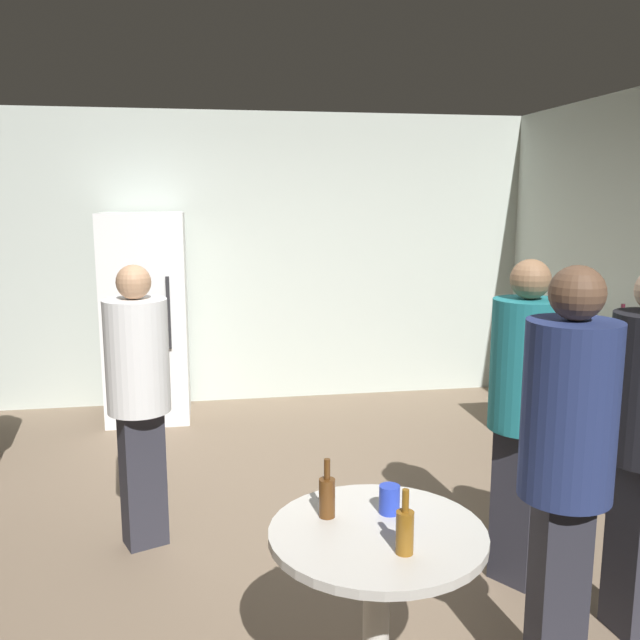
{
  "coord_description": "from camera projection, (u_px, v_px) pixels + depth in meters",
  "views": [
    {
      "loc": [
        -0.47,
        -3.82,
        1.93
      ],
      "look_at": [
        0.25,
        0.39,
        1.16
      ],
      "focal_mm": 38.36,
      "sensor_mm": 36.0,
      "label": 1
    }
  ],
  "objects": [
    {
      "name": "wine_bottle_on_counter",
      "position": [
        621.0,
        331.0,
        4.7
      ],
      "size": [
        0.08,
        0.08,
        0.31
      ],
      "color": "#3F141E",
      "rests_on": "kitchen_counter"
    },
    {
      "name": "ground_plane",
      "position": [
        290.0,
        529.0,
        4.13
      ],
      "size": [
        5.2,
        5.2,
        0.1
      ],
      "primitive_type": "cube",
      "color": "#7A6651"
    },
    {
      "name": "plastic_cup_blue",
      "position": [
        389.0,
        499.0,
        2.61
      ],
      "size": [
        0.08,
        0.08,
        0.11
      ],
      "primitive_type": "cylinder",
      "color": "blue",
      "rests_on": "foreground_table"
    },
    {
      "name": "foreground_table",
      "position": [
        377.0,
        556.0,
        2.51
      ],
      "size": [
        0.8,
        0.8,
        0.73
      ],
      "color": "beige",
      "rests_on": "ground_plane"
    },
    {
      "name": "person_in_navy_shirt",
      "position": [
        566.0,
        456.0,
        2.51
      ],
      "size": [
        0.4,
        0.4,
        1.7
      ],
      "rotation": [
        0.0,
        0.0,
        2.95
      ],
      "color": "#2D2D38",
      "rests_on": "ground_plane"
    },
    {
      "name": "kettle",
      "position": [
        576.0,
        329.0,
        5.04
      ],
      "size": [
        0.24,
        0.17,
        0.18
      ],
      "color": "#B2B2B7",
      "rests_on": "kitchen_counter"
    },
    {
      "name": "beer_bottle_amber",
      "position": [
        405.0,
        530.0,
        2.31
      ],
      "size": [
        0.06,
        0.06,
        0.23
      ],
      "color": "#8C5919",
      "rests_on": "foreground_table"
    },
    {
      "name": "beer_bottle_on_counter",
      "position": [
        621.0,
        344.0,
        4.46
      ],
      "size": [
        0.06,
        0.06,
        0.23
      ],
      "color": "#26662D",
      "rests_on": "kitchen_counter"
    },
    {
      "name": "refrigerator",
      "position": [
        146.0,
        317.0,
        5.93
      ],
      "size": [
        0.7,
        0.68,
        1.8
      ],
      "color": "white",
      "rests_on": "ground_plane"
    },
    {
      "name": "beer_bottle_brown",
      "position": [
        327.0,
        496.0,
        2.58
      ],
      "size": [
        0.06,
        0.06,
        0.23
      ],
      "color": "#593314",
      "rests_on": "foreground_table"
    },
    {
      "name": "wall_back",
      "position": [
        254.0,
        259.0,
        6.43
      ],
      "size": [
        5.32,
        0.06,
        2.7
      ],
      "primitive_type": "cube",
      "color": "beige",
      "rests_on": "ground_plane"
    },
    {
      "name": "kitchen_counter",
      "position": [
        615.0,
        416.0,
        4.68
      ],
      "size": [
        0.64,
        1.93,
        0.9
      ],
      "color": "#4C515B",
      "rests_on": "ground_plane"
    },
    {
      "name": "person_in_white_shirt",
      "position": [
        139.0,
        386.0,
        3.71
      ],
      "size": [
        0.44,
        0.44,
        1.58
      ],
      "rotation": [
        0.0,
        0.0,
        -1.19
      ],
      "color": "#2D2D38",
      "rests_on": "ground_plane"
    },
    {
      "name": "person_in_teal_shirt",
      "position": [
        524.0,
        399.0,
        3.33
      ],
      "size": [
        0.47,
        0.47,
        1.64
      ],
      "rotation": [
        0.0,
        0.0,
        -2.55
      ],
      "color": "#2D2D38",
      "rests_on": "ground_plane"
    }
  ]
}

